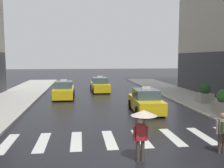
# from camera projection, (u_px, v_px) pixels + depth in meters

# --- Properties ---
(ground_plane) EXTENTS (160.00, 160.00, 0.00)m
(ground_plane) POSITION_uv_depth(u_px,v_px,m) (140.00, 165.00, 9.07)
(ground_plane) COLOR black
(crosswalk_markings) EXTENTS (11.30, 2.80, 0.01)m
(crosswalk_markings) POSITION_uv_depth(u_px,v_px,m) (125.00, 139.00, 12.03)
(crosswalk_markings) COLOR silver
(crosswalk_markings) RESTS_ON ground
(taxi_lead) EXTENTS (2.02, 4.58, 1.80)m
(taxi_lead) POSITION_uv_depth(u_px,v_px,m) (146.00, 102.00, 18.05)
(taxi_lead) COLOR yellow
(taxi_lead) RESTS_ON ground
(taxi_second) EXTENTS (1.94, 4.55, 1.80)m
(taxi_second) POSITION_uv_depth(u_px,v_px,m) (64.00, 91.00, 24.14)
(taxi_second) COLOR yellow
(taxi_second) RESTS_ON ground
(taxi_third) EXTENTS (2.08, 4.61, 1.80)m
(taxi_third) POSITION_uv_depth(u_px,v_px,m) (100.00, 85.00, 28.66)
(taxi_third) COLOR yellow
(taxi_third) RESTS_ON ground
(pedestrian_with_umbrella) EXTENTS (0.96, 0.96, 1.94)m
(pedestrian_with_umbrella) POSITION_uv_depth(u_px,v_px,m) (143.00, 122.00, 9.24)
(pedestrian_with_umbrella) COLOR #473D33
(pedestrian_with_umbrella) RESTS_ON ground
(pedestrian_with_backpack) EXTENTS (0.55, 0.43, 1.65)m
(pedestrian_with_backpack) POSITION_uv_depth(u_px,v_px,m) (223.00, 130.00, 10.11)
(pedestrian_with_backpack) COLOR #473D33
(pedestrian_with_backpack) RESTS_ON ground
(planter_near_corner) EXTENTS (1.10, 1.10, 1.60)m
(planter_near_corner) POSITION_uv_depth(u_px,v_px,m) (223.00, 103.00, 16.73)
(planter_near_corner) COLOR #A8A399
(planter_near_corner) RESTS_ON curb_right
(planter_mid_block) EXTENTS (1.10, 1.10, 1.60)m
(planter_mid_block) POSITION_uv_depth(u_px,v_px,m) (205.00, 94.00, 20.82)
(planter_mid_block) COLOR #A8A399
(planter_mid_block) RESTS_ON curb_right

